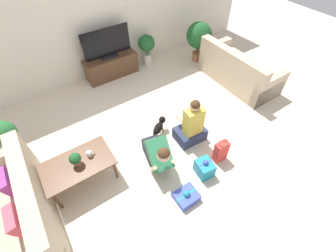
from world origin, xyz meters
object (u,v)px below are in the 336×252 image
potted_plant_corner_right (199,37)px  gift_box_b (186,196)px  coffee_table (78,166)px  tv_console (112,66)px  sofa_right (238,71)px  potted_plant_back_right (147,46)px  tabletop_plant (75,159)px  tv (107,45)px  potted_plant_corner_left (7,138)px  mug (89,154)px  dog (159,126)px  gift_box_a (204,168)px  person_sitting (191,127)px  sofa_left (17,213)px  gift_bag_a (221,151)px  person_kneeling (158,153)px

potted_plant_corner_right → gift_box_b: (-2.59, -2.95, -0.57)m
coffee_table → tv_console: (1.60, 2.38, -0.15)m
sofa_right → potted_plant_back_right: sofa_right is taller
gift_box_b → tabletop_plant: bearing=134.5°
tv → potted_plant_corner_left: (-2.36, -1.28, -0.33)m
gift_box_b → mug: mug is taller
dog → gift_box_a: (0.14, -1.12, -0.06)m
person_sitting → tv_console: bearing=-79.7°
dog → potted_plant_corner_left: bearing=34.1°
tv → sofa_left: bearing=-134.5°
sofa_right → gift_bag_a: (-1.84, -1.42, -0.09)m
tv → gift_bag_a: tv is taller
person_sitting → tabletop_plant: person_sitting is taller
sofa_left → tabletop_plant: 0.98m
potted_plant_back_right → gift_bag_a: 3.29m
sofa_right → potted_plant_corner_left: bearing=82.8°
gift_bag_a → coffee_table: bearing=156.0°
person_sitting → mug: bearing=-7.2°
mug → tabletop_plant: bearing=-168.8°
person_kneeling → potted_plant_corner_left: bearing=152.9°
sofa_right → mug: size_ratio=15.39×
tv → dog: (-0.08, -2.23, -0.60)m
gift_box_b → sofa_right: bearing=31.4°
person_sitting → tabletop_plant: bearing=-4.9°
sofa_right → tabletop_plant: (-3.89, -0.51, 0.28)m
person_kneeling → gift_bag_a: person_kneeling is taller
dog → gift_bag_a: gift_bag_a is taller
potted_plant_corner_left → person_sitting: 3.02m
sofa_right → potted_plant_corner_right: 1.33m
potted_plant_corner_left → tabletop_plant: potted_plant_corner_left is taller
tv_console → gift_box_b: (-0.44, -3.55, -0.19)m
tv_console → mug: bearing=-120.5°
sofa_right → mug: sofa_right is taller
potted_plant_back_right → gift_box_a: potted_plant_back_right is taller
potted_plant_corner_right → dog: potted_plant_corner_right is taller
potted_plant_corner_left → gift_box_a: 3.21m
gift_box_a → tabletop_plant: 1.97m
potted_plant_back_right → person_kneeling: (-1.44, -2.76, -0.15)m
gift_box_b → tv_console: bearing=82.9°
potted_plant_back_right → gift_box_b: 3.79m
tv → sofa_right: bearing=-39.2°
sofa_left → tv: tv is taller
sofa_right → potted_plant_back_right: 2.27m
sofa_right → tv_console: (-2.30, 1.88, -0.05)m
sofa_right → potted_plant_corner_left: size_ratio=2.35×
sofa_left → potted_plant_corner_right: size_ratio=1.87×
potted_plant_corner_right → dog: size_ratio=2.31×
potted_plant_corner_left → coffee_table: bearing=-54.9°
tv → tabletop_plant: bearing=-123.6°
gift_box_a → gift_box_b: size_ratio=0.99×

